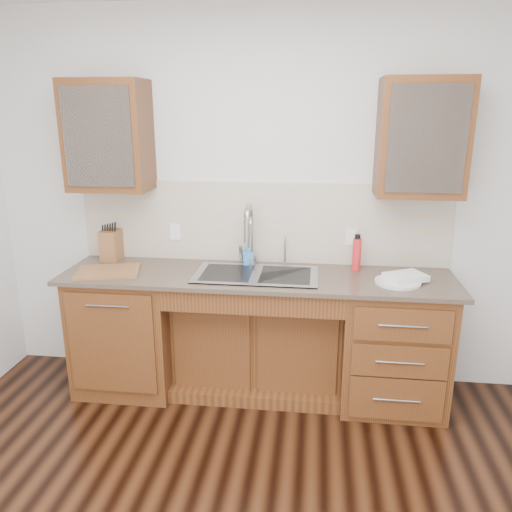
# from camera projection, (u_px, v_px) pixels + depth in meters

# --- Properties ---
(wall_back) EXTENTS (4.00, 0.10, 2.70)m
(wall_back) POSITION_uv_depth(u_px,v_px,m) (263.00, 202.00, 3.66)
(wall_back) COLOR silver
(wall_back) RESTS_ON ground
(base_cabinet_left) EXTENTS (0.70, 0.62, 0.88)m
(base_cabinet_left) POSITION_uv_depth(u_px,v_px,m) (129.00, 329.00, 3.69)
(base_cabinet_left) COLOR #593014
(base_cabinet_left) RESTS_ON ground
(base_cabinet_center) EXTENTS (1.20, 0.44, 0.70)m
(base_cabinet_center) POSITION_uv_depth(u_px,v_px,m) (258.00, 342.00, 3.69)
(base_cabinet_center) COLOR #593014
(base_cabinet_center) RESTS_ON ground
(base_cabinet_right) EXTENTS (0.70, 0.62, 0.88)m
(base_cabinet_right) POSITION_uv_depth(u_px,v_px,m) (392.00, 343.00, 3.47)
(base_cabinet_right) COLOR #593014
(base_cabinet_right) RESTS_ON ground
(countertop) EXTENTS (2.70, 0.65, 0.03)m
(countertop) POSITION_uv_depth(u_px,v_px,m) (256.00, 277.00, 3.43)
(countertop) COLOR #84705B
(countertop) RESTS_ON base_cabinet_left
(backsplash) EXTENTS (2.70, 0.02, 0.59)m
(backsplash) POSITION_uv_depth(u_px,v_px,m) (262.00, 223.00, 3.65)
(backsplash) COLOR beige
(backsplash) RESTS_ON wall_back
(sink) EXTENTS (0.84, 0.46, 0.19)m
(sink) POSITION_uv_depth(u_px,v_px,m) (256.00, 287.00, 3.44)
(sink) COLOR #9E9EA5
(sink) RESTS_ON countertop
(faucet) EXTENTS (0.04, 0.04, 0.40)m
(faucet) POSITION_uv_depth(u_px,v_px,m) (250.00, 238.00, 3.59)
(faucet) COLOR #999993
(faucet) RESTS_ON countertop
(filter_tap) EXTENTS (0.02, 0.02, 0.24)m
(filter_tap) POSITION_uv_depth(u_px,v_px,m) (285.00, 250.00, 3.59)
(filter_tap) COLOR #999993
(filter_tap) RESTS_ON countertop
(upper_cabinet_left) EXTENTS (0.55, 0.34, 0.75)m
(upper_cabinet_left) POSITION_uv_depth(u_px,v_px,m) (108.00, 136.00, 3.44)
(upper_cabinet_left) COLOR #593014
(upper_cabinet_left) RESTS_ON wall_back
(upper_cabinet_right) EXTENTS (0.55, 0.34, 0.75)m
(upper_cabinet_right) POSITION_uv_depth(u_px,v_px,m) (422.00, 138.00, 3.20)
(upper_cabinet_right) COLOR #593014
(upper_cabinet_right) RESTS_ON wall_back
(outlet_left) EXTENTS (0.08, 0.01, 0.12)m
(outlet_left) POSITION_uv_depth(u_px,v_px,m) (175.00, 232.00, 3.73)
(outlet_left) COLOR white
(outlet_left) RESTS_ON backsplash
(outlet_right) EXTENTS (0.08, 0.01, 0.12)m
(outlet_right) POSITION_uv_depth(u_px,v_px,m) (351.00, 237.00, 3.58)
(outlet_right) COLOR white
(outlet_right) RESTS_ON backsplash
(soap_bottle) EXTENTS (0.08, 0.08, 0.16)m
(soap_bottle) POSITION_uv_depth(u_px,v_px,m) (248.00, 254.00, 3.61)
(soap_bottle) COLOR #3C81DA
(soap_bottle) RESTS_ON countertop
(water_bottle) EXTENTS (0.08, 0.08, 0.23)m
(water_bottle) POSITION_uv_depth(u_px,v_px,m) (357.00, 254.00, 3.50)
(water_bottle) COLOR red
(water_bottle) RESTS_ON countertop
(plate) EXTENTS (0.38, 0.38, 0.02)m
(plate) POSITION_uv_depth(u_px,v_px,m) (398.00, 282.00, 3.26)
(plate) COLOR silver
(plate) RESTS_ON countertop
(dish_towel) EXTENTS (0.31, 0.28, 0.04)m
(dish_towel) POSITION_uv_depth(u_px,v_px,m) (406.00, 277.00, 3.27)
(dish_towel) COLOR white
(dish_towel) RESTS_ON plate
(knife_block) EXTENTS (0.13, 0.21, 0.23)m
(knife_block) POSITION_uv_depth(u_px,v_px,m) (112.00, 244.00, 3.76)
(knife_block) COLOR olive
(knife_block) RESTS_ON countertop
(cutting_board) EXTENTS (0.49, 0.39, 0.02)m
(cutting_board) POSITION_uv_depth(u_px,v_px,m) (108.00, 271.00, 3.46)
(cutting_board) COLOR olive
(cutting_board) RESTS_ON countertop
(cup_left_a) EXTENTS (0.15, 0.15, 0.10)m
(cup_left_a) POSITION_uv_depth(u_px,v_px,m) (100.00, 144.00, 3.46)
(cup_left_a) COLOR white
(cup_left_a) RESTS_ON upper_cabinet_left
(cup_left_b) EXTENTS (0.14, 0.14, 0.10)m
(cup_left_b) POSITION_uv_depth(u_px,v_px,m) (118.00, 143.00, 3.45)
(cup_left_b) COLOR silver
(cup_left_b) RESTS_ON upper_cabinet_left
(cup_right_a) EXTENTS (0.15, 0.15, 0.10)m
(cup_right_a) POSITION_uv_depth(u_px,v_px,m) (398.00, 146.00, 3.23)
(cup_right_a) COLOR silver
(cup_right_a) RESTS_ON upper_cabinet_right
(cup_right_b) EXTENTS (0.13, 0.13, 0.10)m
(cup_right_b) POSITION_uv_depth(u_px,v_px,m) (441.00, 146.00, 3.20)
(cup_right_b) COLOR white
(cup_right_b) RESTS_ON upper_cabinet_right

